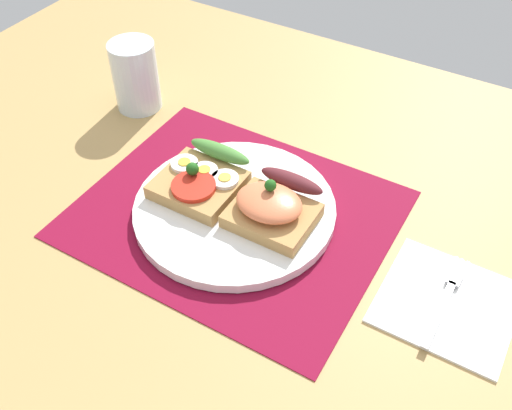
{
  "coord_description": "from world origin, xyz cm",
  "views": [
    {
      "loc": [
        27.53,
        -41.85,
        50.78
      ],
      "look_at": [
        3.0,
        0.0,
        3.07
      ],
      "focal_mm": 40.95,
      "sensor_mm": 36.0,
      "label": 1
    }
  ],
  "objects": [
    {
      "name": "drinking_glass",
      "position": [
        -24.42,
        12.35,
        5.1
      ],
      "size": [
        6.61,
        6.61,
        10.2
      ],
      "primitive_type": "cylinder",
      "color": "silver",
      "rests_on": "ground_plane"
    },
    {
      "name": "sandwich_salmon",
      "position": [
        4.99,
        0.63,
        3.42
      ],
      "size": [
        9.63,
        9.5,
        5.23
      ],
      "color": "tan",
      "rests_on": "plate"
    },
    {
      "name": "ground_plane",
      "position": [
        0.0,
        0.0,
        -1.6
      ],
      "size": [
        120.0,
        90.0,
        3.2
      ],
      "primitive_type": "cube",
      "color": "tan"
    },
    {
      "name": "plate",
      "position": [
        0.0,
        0.0,
        0.94
      ],
      "size": [
        24.45,
        24.45,
        1.27
      ],
      "primitive_type": "cylinder",
      "color": "white",
      "rests_on": "placemat"
    },
    {
      "name": "placemat",
      "position": [
        0.0,
        0.0,
        0.15
      ],
      "size": [
        36.78,
        30.35,
        0.3
      ],
      "primitive_type": "cube",
      "color": "maroon",
      "rests_on": "ground_plane"
    },
    {
      "name": "napkin",
      "position": [
        26.42,
        -0.32,
        0.3
      ],
      "size": [
        13.73,
        13.17,
        0.6
      ],
      "primitive_type": "cube",
      "color": "white",
      "rests_on": "ground_plane"
    },
    {
      "name": "sandwich_egg_tomato",
      "position": [
        -5.14,
        0.73,
        2.95
      ],
      "size": [
        9.79,
        10.53,
        3.99
      ],
      "color": "#B3874C",
      "rests_on": "plate"
    },
    {
      "name": "fork",
      "position": [
        26.13,
        0.07,
        0.76
      ],
      "size": [
        1.62,
        13.08,
        0.32
      ],
      "color": "#B7B7BC",
      "rests_on": "napkin"
    }
  ]
}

